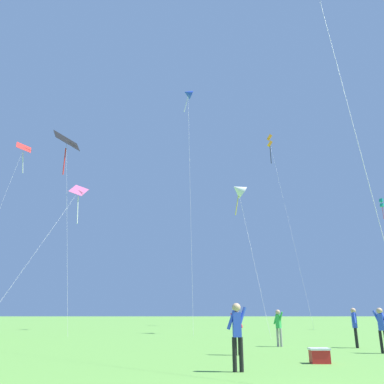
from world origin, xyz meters
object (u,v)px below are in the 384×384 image
(kite_white_distant, at_px, (240,190))
(kite_red_high, at_px, (24,155))
(picnic_cooler, at_px, (322,356))
(person_child_small, at_px, (239,330))
(kite_pink_low, at_px, (78,199))
(kite_orange_box, at_px, (272,142))
(kite_blue_delta, at_px, (190,94))
(person_near_tree, at_px, (281,324))
(person_foreground_watcher, at_px, (357,324))
(person_far_back, at_px, (239,328))
(person_with_spool, at_px, (384,326))
(kite_black_large, at_px, (68,148))

(kite_white_distant, bearing_deg, kite_red_high, 154.36)
(kite_white_distant, xyz_separation_m, picnic_cooler, (0.07, -17.78, -10.94))
(kite_white_distant, height_order, person_child_small, kite_white_distant)
(kite_pink_low, bearing_deg, kite_red_high, 132.34)
(kite_pink_low, distance_m, kite_orange_box, 31.15)
(kite_blue_delta, relative_size, person_near_tree, 15.15)
(kite_red_high, bearing_deg, person_near_tree, -43.93)
(picnic_cooler, bearing_deg, kite_orange_box, 79.32)
(person_foreground_watcher, distance_m, person_near_tree, 3.33)
(kite_orange_box, bearing_deg, kite_blue_delta, -130.43)
(kite_red_high, distance_m, kite_white_distant, 27.20)
(kite_orange_box, xyz_separation_m, person_far_back, (-9.20, -34.53, -23.30))
(kite_white_distant, height_order, person_far_back, kite_white_distant)
(kite_orange_box, bearing_deg, picnic_cooler, -100.68)
(kite_red_high, bearing_deg, person_with_spool, -43.91)
(person_child_small, distance_m, picnic_cooler, 3.34)
(kite_white_distant, xyz_separation_m, person_foreground_watcher, (3.46, -12.22, -10.16))
(person_with_spool, distance_m, person_near_tree, 4.57)
(kite_pink_low, bearing_deg, person_far_back, -54.14)
(kite_white_distant, relative_size, person_near_tree, 7.38)
(kite_white_distant, bearing_deg, person_with_spool, -76.62)
(kite_blue_delta, relative_size, picnic_cooler, 40.76)
(person_child_small, xyz_separation_m, person_with_spool, (6.11, 4.89, -0.04))
(kite_black_large, height_order, picnic_cooler, kite_black_large)
(kite_pink_low, xyz_separation_m, kite_white_distant, (13.29, -0.08, 0.75))
(kite_red_high, relative_size, person_with_spool, 12.51)
(person_foreground_watcher, bearing_deg, kite_white_distant, 105.80)
(kite_black_large, height_order, kite_blue_delta, kite_blue_delta)
(kite_black_large, xyz_separation_m, kite_red_high, (-8.17, 9.07, 3.08))
(kite_red_high, bearing_deg, person_child_small, -55.92)
(kite_white_distant, distance_m, person_foreground_watcher, 16.26)
(picnic_cooler, bearing_deg, person_near_tree, 88.87)
(kite_blue_delta, bearing_deg, kite_pink_low, -147.03)
(kite_red_high, xyz_separation_m, kite_white_distant, (23.49, -11.28, -7.82))
(kite_pink_low, xyz_separation_m, person_far_back, (11.14, -15.41, -9.48))
(kite_red_high, xyz_separation_m, person_foreground_watcher, (26.94, -23.49, -17.98))
(kite_black_large, xyz_separation_m, kite_pink_low, (2.03, -2.12, -5.49))
(kite_pink_low, height_order, person_child_small, kite_pink_low)
(person_with_spool, distance_m, person_foreground_watcher, 2.49)
(person_child_small, bearing_deg, person_near_tree, 70.77)
(kite_white_distant, relative_size, kite_orange_box, 0.47)
(kite_black_large, relative_size, picnic_cooler, 29.30)
(kite_orange_box, bearing_deg, kite_black_large, -142.78)
(kite_white_distant, relative_size, person_far_back, 7.65)
(kite_black_large, distance_m, person_with_spool, 29.37)
(kite_black_large, height_order, kite_pink_low, kite_black_large)
(person_far_back, bearing_deg, kite_orange_box, 75.09)
(kite_red_high, xyz_separation_m, person_with_spool, (26.98, -25.98, -17.99))
(kite_orange_box, xyz_separation_m, picnic_cooler, (-6.97, -36.98, -24.02))
(person_child_small, relative_size, person_foreground_watcher, 1.02)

